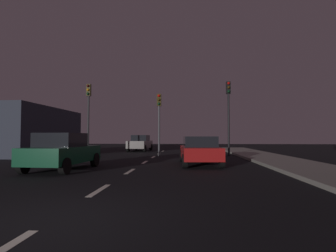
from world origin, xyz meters
The scene contains 15 objects.
ground_plane centered at (0.00, 7.00, 0.00)m, with size 80.00×80.00×0.00m, color black.
sidewalk_curb_right centered at (7.50, 7.00, 0.07)m, with size 3.00×40.00×0.15m, color gray.
lane_stripe_second centered at (0.00, 2.60, 0.00)m, with size 0.16×1.60×0.01m, color silver.
lane_stripe_third centered at (0.00, 6.40, 0.00)m, with size 0.16×1.60×0.01m, color silver.
lane_stripe_fourth centered at (0.00, 10.20, 0.00)m, with size 0.16×1.60×0.01m, color silver.
lane_stripe_fifth centered at (0.00, 14.00, 0.00)m, with size 0.16×1.60×0.01m, color silver.
lane_stripe_sixth centered at (0.00, 17.80, 0.00)m, with size 0.16×1.60×0.01m, color silver.
lane_stripe_seventh centered at (0.00, 21.60, 0.00)m, with size 0.16×1.60×0.01m, color silver.
traffic_signal_left centered at (-5.12, 15.08, 3.77)m, with size 0.32×0.38×5.42m.
traffic_signal_center centered at (0.28, 15.08, 3.25)m, with size 0.32×0.38×4.61m.
traffic_signal_right centered at (5.40, 15.08, 3.79)m, with size 0.32×0.38×5.47m.
car_stopped_ahead centered at (2.97, 9.25, 0.73)m, with size 2.11×4.44×1.43m.
car_adjacent_lane centered at (-2.99, 6.65, 0.79)m, with size 2.07×4.01×1.58m.
car_oncoming_far centered at (-2.23, 21.34, 0.79)m, with size 2.02×4.21×1.57m.
storefront_left centered at (-10.20, 16.00, 1.86)m, with size 4.41×9.31×3.72m, color #333847.
Camera 1 is at (2.31, -4.26, 1.42)m, focal length 28.01 mm.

